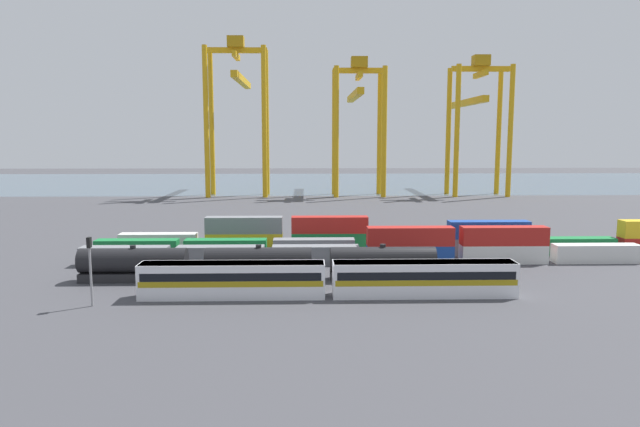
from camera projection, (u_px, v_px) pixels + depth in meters
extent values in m
plane|color=#424247|center=(350.00, 218.00, 126.03)|extent=(420.00, 420.00, 0.00)
cube|color=#475B6B|center=(330.00, 182.00, 229.12)|extent=(400.00, 110.00, 0.01)
cube|color=silver|center=(233.00, 280.00, 63.23)|extent=(20.39, 3.10, 3.90)
cube|color=#9E8414|center=(233.00, 281.00, 63.25)|extent=(19.98, 3.14, 0.64)
cube|color=black|center=(232.00, 274.00, 63.14)|extent=(19.58, 3.13, 0.90)
cube|color=slate|center=(232.00, 264.00, 63.00)|extent=(20.19, 2.85, 0.36)
cube|color=silver|center=(424.00, 279.00, 63.77)|extent=(20.39, 3.10, 3.90)
cube|color=#9E8414|center=(424.00, 280.00, 63.79)|extent=(19.98, 3.14, 0.64)
cube|color=black|center=(424.00, 273.00, 63.68)|extent=(19.58, 3.13, 0.90)
cube|color=slate|center=(424.00, 263.00, 63.54)|extent=(20.19, 2.85, 0.36)
cube|color=#232326|center=(134.00, 277.00, 70.65)|extent=(13.07, 2.50, 1.10)
cylinder|color=black|center=(133.00, 260.00, 70.38)|extent=(13.07, 3.02, 3.02)
cylinder|color=black|center=(133.00, 247.00, 70.15)|extent=(0.70, 0.70, 0.36)
cube|color=#232326|center=(259.00, 276.00, 71.04)|extent=(13.07, 2.50, 1.10)
cylinder|color=black|center=(259.00, 260.00, 70.77)|extent=(13.07, 3.02, 3.02)
cylinder|color=black|center=(259.00, 246.00, 70.55)|extent=(0.70, 0.70, 0.36)
cube|color=#232326|center=(382.00, 275.00, 71.43)|extent=(13.07, 2.50, 1.10)
cylinder|color=black|center=(383.00, 259.00, 71.16)|extent=(13.07, 3.02, 3.02)
cylinder|color=black|center=(383.00, 246.00, 70.94)|extent=(0.70, 0.70, 0.36)
cylinder|color=gray|center=(91.00, 272.00, 59.63)|extent=(0.24, 0.24, 7.30)
cube|color=black|center=(89.00, 242.00, 59.21)|extent=(0.36, 0.60, 1.10)
cube|color=slate|center=(125.00, 256.00, 79.42)|extent=(12.10, 2.44, 2.60)
cube|color=slate|center=(221.00, 255.00, 79.76)|extent=(12.10, 2.44, 2.60)
cube|color=slate|center=(316.00, 255.00, 80.10)|extent=(12.10, 2.44, 2.60)
cube|color=#1C4299|center=(410.00, 254.00, 80.43)|extent=(12.10, 2.44, 2.60)
cube|color=#AD211C|center=(410.00, 236.00, 80.09)|extent=(12.10, 2.44, 2.60)
cube|color=silver|center=(503.00, 254.00, 80.77)|extent=(12.10, 2.44, 2.60)
cube|color=#AD211C|center=(504.00, 236.00, 80.43)|extent=(12.10, 2.44, 2.60)
cube|color=silver|center=(596.00, 253.00, 81.11)|extent=(12.10, 2.44, 2.60)
cube|color=#197538|center=(137.00, 248.00, 84.89)|extent=(12.10, 2.44, 2.60)
cube|color=#197538|center=(226.00, 248.00, 85.22)|extent=(12.10, 2.44, 2.60)
cube|color=slate|center=(314.00, 247.00, 85.55)|extent=(12.10, 2.44, 2.60)
cube|color=orange|center=(401.00, 247.00, 85.89)|extent=(6.04, 2.44, 2.60)
cube|color=slate|center=(488.00, 247.00, 86.22)|extent=(12.10, 2.44, 2.60)
cube|color=#1C4299|center=(489.00, 230.00, 85.88)|extent=(12.10, 2.44, 2.60)
cube|color=#197538|center=(574.00, 246.00, 86.55)|extent=(12.10, 2.44, 2.60)
cube|color=silver|center=(159.00, 242.00, 90.39)|extent=(12.10, 2.44, 2.60)
cube|color=gold|center=(244.00, 241.00, 90.73)|extent=(12.10, 2.44, 2.60)
cube|color=slate|center=(244.00, 225.00, 90.39)|extent=(12.10, 2.44, 2.60)
cube|color=#197538|center=(330.00, 241.00, 91.08)|extent=(12.10, 2.44, 2.60)
cube|color=#AD211C|center=(330.00, 225.00, 90.74)|extent=(12.10, 2.44, 2.60)
cube|color=slate|center=(414.00, 240.00, 91.42)|extent=(12.10, 2.44, 2.60)
cylinder|color=gold|center=(206.00, 122.00, 167.01)|extent=(1.50, 1.50, 44.11)
cylinder|color=gold|center=(264.00, 122.00, 167.44)|extent=(1.50, 1.50, 44.11)
cylinder|color=gold|center=(212.00, 123.00, 176.54)|extent=(1.50, 1.50, 44.11)
cylinder|color=gold|center=(267.00, 123.00, 176.97)|extent=(1.50, 1.50, 44.11)
cube|color=gold|center=(236.00, 50.00, 169.20)|extent=(18.55, 1.20, 1.60)
cube|color=gold|center=(236.00, 56.00, 169.41)|extent=(1.20, 11.21, 1.60)
cube|color=gold|center=(242.00, 81.00, 184.49)|extent=(2.00, 41.28, 2.00)
cube|color=#A77A10|center=(236.00, 42.00, 168.89)|extent=(4.80, 4.00, 3.20)
cylinder|color=gold|center=(336.00, 132.00, 167.90)|extent=(1.50, 1.50, 38.35)
cylinder|color=gold|center=(384.00, 132.00, 168.25)|extent=(1.50, 1.50, 38.35)
cylinder|color=gold|center=(334.00, 133.00, 178.34)|extent=(1.50, 1.50, 38.35)
cylinder|color=gold|center=(380.00, 133.00, 178.70)|extent=(1.50, 1.50, 38.35)
cube|color=gold|center=(359.00, 71.00, 170.89)|extent=(15.74, 1.20, 1.60)
cube|color=gold|center=(359.00, 76.00, 171.10)|extent=(1.20, 12.14, 1.60)
cube|color=gold|center=(355.00, 96.00, 186.03)|extent=(2.00, 41.28, 2.00)
cube|color=#A77A10|center=(359.00, 62.00, 170.57)|extent=(4.80, 4.00, 3.20)
cylinder|color=gold|center=(457.00, 131.00, 168.89)|extent=(1.50, 1.50, 38.96)
cylinder|color=gold|center=(510.00, 131.00, 169.29)|extent=(1.50, 1.50, 38.96)
cylinder|color=gold|center=(448.00, 132.00, 179.08)|extent=(1.50, 1.50, 38.96)
cylinder|color=gold|center=(499.00, 132.00, 179.49)|extent=(1.50, 1.50, 38.96)
cube|color=gold|center=(481.00, 69.00, 171.74)|extent=(17.53, 1.20, 1.60)
cube|color=gold|center=(481.00, 74.00, 171.95)|extent=(1.20, 11.89, 1.60)
cube|color=gold|center=(466.00, 103.00, 187.15)|extent=(2.00, 40.98, 2.00)
cube|color=#A77A10|center=(481.00, 61.00, 171.42)|extent=(4.80, 4.00, 3.20)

